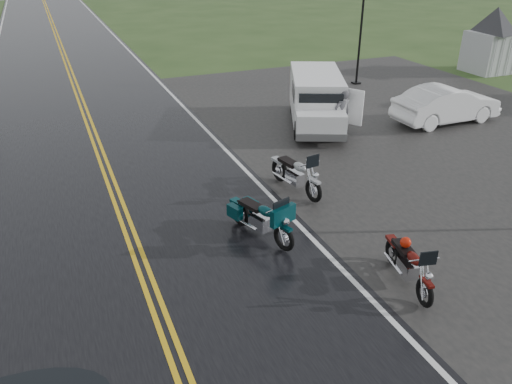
% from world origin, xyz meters
% --- Properties ---
extents(ground, '(120.00, 120.00, 0.00)m').
position_xyz_m(ground, '(0.00, 0.00, 0.00)').
color(ground, '#2D471E').
rests_on(ground, ground).
extents(road, '(8.00, 100.00, 0.04)m').
position_xyz_m(road, '(0.00, 10.00, 0.02)').
color(road, black).
rests_on(road, ground).
extents(parking_pad, '(14.00, 24.00, 0.03)m').
position_xyz_m(parking_pad, '(11.00, 5.00, 0.01)').
color(parking_pad, black).
rests_on(parking_pad, ground).
extents(visitor_center, '(16.00, 10.00, 4.80)m').
position_xyz_m(visitor_center, '(20.00, 12.00, 2.40)').
color(visitor_center, '#A8AAAD').
rests_on(visitor_center, ground).
extents(motorcycle_red, '(1.06, 1.98, 1.11)m').
position_xyz_m(motorcycle_red, '(4.58, -1.79, 0.55)').
color(motorcycle_red, '#4E0C08').
rests_on(motorcycle_red, ground).
extents(motorcycle_teal, '(1.35, 2.17, 1.20)m').
position_xyz_m(motorcycle_teal, '(2.99, 0.88, 0.60)').
color(motorcycle_teal, '#042D32').
rests_on(motorcycle_teal, ground).
extents(motorcycle_silver, '(1.10, 2.21, 1.25)m').
position_xyz_m(motorcycle_silver, '(4.67, 2.63, 0.62)').
color(motorcycle_silver, '#94979B').
rests_on(motorcycle_silver, ground).
extents(van_white, '(3.63, 5.15, 1.90)m').
position_xyz_m(van_white, '(6.41, 6.92, 0.95)').
color(van_white, white).
rests_on(van_white, ground).
extents(person_at_van, '(0.66, 0.47, 1.72)m').
position_xyz_m(person_at_van, '(7.79, 6.40, 0.86)').
color(person_at_van, '#525157').
rests_on(person_at_van, ground).
extents(sedan_white, '(4.11, 1.46, 1.35)m').
position_xyz_m(sedan_white, '(12.32, 6.43, 0.68)').
color(sedan_white, white).
rests_on(sedan_white, ground).
extents(lamp_post_far_right, '(0.37, 0.37, 4.28)m').
position_xyz_m(lamp_post_far_right, '(12.39, 12.49, 2.14)').
color(lamp_post_far_right, black).
rests_on(lamp_post_far_right, ground).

